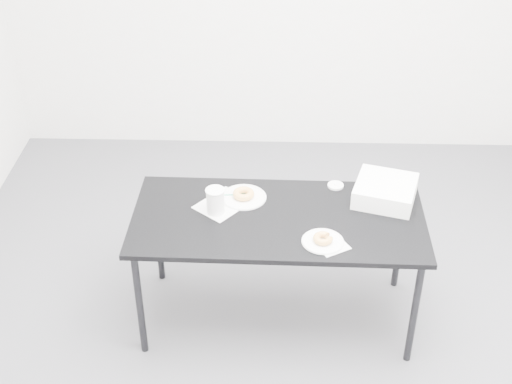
{
  "coord_description": "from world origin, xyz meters",
  "views": [
    {
      "loc": [
        -0.05,
        -2.91,
        2.82
      ],
      "look_at": [
        -0.13,
        0.02,
        0.85
      ],
      "focal_mm": 50.0,
      "sensor_mm": 36.0,
      "label": 1
    }
  ],
  "objects_px": {
    "scorecard": "(223,204)",
    "plate_far": "(244,197)",
    "pen": "(235,195)",
    "donut_near": "(323,238)",
    "table": "(278,225)",
    "plate_near": "(323,241)",
    "coffee_cup": "(215,201)",
    "bakery_box": "(385,191)",
    "donut_far": "(244,194)"
  },
  "relations": [
    {
      "from": "pen",
      "to": "bakery_box",
      "type": "height_order",
      "value": "bakery_box"
    },
    {
      "from": "donut_near",
      "to": "donut_far",
      "type": "bearing_deg",
      "value": 137.11
    },
    {
      "from": "scorecard",
      "to": "pen",
      "type": "distance_m",
      "value": 0.1
    },
    {
      "from": "pen",
      "to": "donut_near",
      "type": "relative_size",
      "value": 1.27
    },
    {
      "from": "plate_near",
      "to": "donut_near",
      "type": "bearing_deg",
      "value": 0.0
    },
    {
      "from": "scorecard",
      "to": "plate_near",
      "type": "height_order",
      "value": "plate_near"
    },
    {
      "from": "pen",
      "to": "coffee_cup",
      "type": "height_order",
      "value": "coffee_cup"
    },
    {
      "from": "coffee_cup",
      "to": "donut_near",
      "type": "bearing_deg",
      "value": -23.79
    },
    {
      "from": "table",
      "to": "donut_far",
      "type": "distance_m",
      "value": 0.26
    },
    {
      "from": "plate_far",
      "to": "donut_near",
      "type": "bearing_deg",
      "value": -42.89
    },
    {
      "from": "scorecard",
      "to": "donut_far",
      "type": "xyz_separation_m",
      "value": [
        0.11,
        0.06,
        0.02
      ]
    },
    {
      "from": "scorecard",
      "to": "bakery_box",
      "type": "distance_m",
      "value": 0.86
    },
    {
      "from": "pen",
      "to": "coffee_cup",
      "type": "relative_size",
      "value": 0.88
    },
    {
      "from": "donut_far",
      "to": "bakery_box",
      "type": "distance_m",
      "value": 0.75
    },
    {
      "from": "pen",
      "to": "donut_far",
      "type": "xyz_separation_m",
      "value": [
        0.04,
        -0.02,
        0.02
      ]
    },
    {
      "from": "plate_far",
      "to": "donut_far",
      "type": "distance_m",
      "value": 0.02
    },
    {
      "from": "plate_far",
      "to": "bakery_box",
      "type": "distance_m",
      "value": 0.75
    },
    {
      "from": "scorecard",
      "to": "plate_far",
      "type": "relative_size",
      "value": 1.09
    },
    {
      "from": "plate_near",
      "to": "bakery_box",
      "type": "height_order",
      "value": "bakery_box"
    },
    {
      "from": "scorecard",
      "to": "plate_far",
      "type": "bearing_deg",
      "value": 70.23
    },
    {
      "from": "plate_near",
      "to": "coffee_cup",
      "type": "bearing_deg",
      "value": 156.21
    },
    {
      "from": "scorecard",
      "to": "plate_near",
      "type": "distance_m",
      "value": 0.59
    },
    {
      "from": "pen",
      "to": "donut_near",
      "type": "bearing_deg",
      "value": -44.59
    },
    {
      "from": "plate_near",
      "to": "bakery_box",
      "type": "relative_size",
      "value": 0.68
    },
    {
      "from": "table",
      "to": "scorecard",
      "type": "bearing_deg",
      "value": 161.06
    },
    {
      "from": "scorecard",
      "to": "donut_far",
      "type": "relative_size",
      "value": 2.33
    },
    {
      "from": "scorecard",
      "to": "pen",
      "type": "height_order",
      "value": "pen"
    },
    {
      "from": "scorecard",
      "to": "table",
      "type": "bearing_deg",
      "value": 19.54
    },
    {
      "from": "table",
      "to": "plate_near",
      "type": "xyz_separation_m",
      "value": [
        0.22,
        -0.2,
        0.06
      ]
    },
    {
      "from": "plate_near",
      "to": "bakery_box",
      "type": "xyz_separation_m",
      "value": [
        0.34,
        0.38,
        0.05
      ]
    },
    {
      "from": "coffee_cup",
      "to": "donut_far",
      "type": "bearing_deg",
      "value": 44.58
    },
    {
      "from": "scorecard",
      "to": "coffee_cup",
      "type": "bearing_deg",
      "value": -73.93
    },
    {
      "from": "table",
      "to": "coffee_cup",
      "type": "xyz_separation_m",
      "value": [
        -0.32,
        0.03,
        0.12
      ]
    },
    {
      "from": "plate_near",
      "to": "plate_far",
      "type": "relative_size",
      "value": 0.85
    },
    {
      "from": "plate_near",
      "to": "plate_far",
      "type": "bearing_deg",
      "value": 137.11
    },
    {
      "from": "donut_far",
      "to": "coffee_cup",
      "type": "xyz_separation_m",
      "value": [
        -0.14,
        -0.14,
        0.04
      ]
    },
    {
      "from": "table",
      "to": "pen",
      "type": "xyz_separation_m",
      "value": [
        -0.23,
        0.18,
        0.06
      ]
    },
    {
      "from": "donut_near",
      "to": "plate_far",
      "type": "distance_m",
      "value": 0.55
    },
    {
      "from": "plate_far",
      "to": "donut_far",
      "type": "xyz_separation_m",
      "value": [
        0.0,
        0.0,
        0.02
      ]
    },
    {
      "from": "donut_far",
      "to": "pen",
      "type": "bearing_deg",
      "value": 160.28
    },
    {
      "from": "plate_near",
      "to": "pen",
      "type": "bearing_deg",
      "value": 138.92
    },
    {
      "from": "plate_near",
      "to": "plate_far",
      "type": "distance_m",
      "value": 0.55
    },
    {
      "from": "scorecard",
      "to": "coffee_cup",
      "type": "height_order",
      "value": "coffee_cup"
    },
    {
      "from": "scorecard",
      "to": "plate_far",
      "type": "xyz_separation_m",
      "value": [
        0.11,
        0.06,
        0.0
      ]
    },
    {
      "from": "pen",
      "to": "coffee_cup",
      "type": "distance_m",
      "value": 0.19
    },
    {
      "from": "coffee_cup",
      "to": "bakery_box",
      "type": "height_order",
      "value": "coffee_cup"
    },
    {
      "from": "table",
      "to": "donut_near",
      "type": "xyz_separation_m",
      "value": [
        0.22,
        -0.2,
        0.08
      ]
    },
    {
      "from": "plate_far",
      "to": "coffee_cup",
      "type": "xyz_separation_m",
      "value": [
        -0.14,
        -0.14,
        0.07
      ]
    },
    {
      "from": "donut_far",
      "to": "coffee_cup",
      "type": "bearing_deg",
      "value": -135.42
    },
    {
      "from": "donut_near",
      "to": "bakery_box",
      "type": "bearing_deg",
      "value": 48.02
    }
  ]
}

